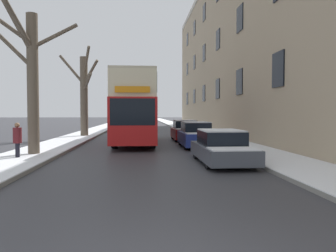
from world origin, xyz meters
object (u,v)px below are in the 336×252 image
Objects in this scene: double_decker_bus at (135,106)px; parked_car_1 at (196,135)px; bare_tree_left_0 at (29,73)px; pedestrian_left_sidewalk at (17,140)px; bare_tree_left_1 at (84,93)px; oncoming_van at (129,120)px; parked_car_0 at (222,148)px; parked_car_2 at (185,131)px.

double_decker_bus is 5.00m from parked_car_1.
double_decker_bus is at bearing 55.91° from bare_tree_left_0.
bare_tree_left_1 is at bearing 162.76° from pedestrian_left_sidewalk.
parked_car_1 is at bearing -76.59° from oncoming_van.
parked_car_0 is 0.81× the size of oncoming_van.
parked_car_0 is 8.50m from pedestrian_left_sidewalk.
pedestrian_left_sidewalk is at bearing -98.75° from oncoming_van.
bare_tree_left_0 is 1.82× the size of parked_car_1.
bare_tree_left_1 is 1.33× the size of oncoming_van.
parked_car_2 is at bearing 124.30° from pedestrian_left_sidewalk.
oncoming_van is at bearing 100.24° from parked_car_0.
bare_tree_left_1 is 1.80× the size of parked_car_1.
oncoming_van reaches higher than parked_car_1.
bare_tree_left_0 reaches higher than parked_car_2.
pedestrian_left_sidewalk is at bearing -149.54° from parked_car_1.
bare_tree_left_0 is at bearing -133.23° from parked_car_2.
bare_tree_left_1 is at bearing 156.27° from parked_car_2.
parked_car_1 is 4.89m from parked_car_2.
double_decker_bus is at bearing 141.58° from parked_car_1.
parked_car_2 is (-0.00, 11.11, 0.07)m from parked_car_0.
oncoming_van is at bearing 156.04° from pedestrian_left_sidewalk.
parked_car_1 is (8.22, 3.85, -3.11)m from bare_tree_left_0.
parked_car_1 is at bearing -38.42° from double_decker_bus.
parked_car_0 is at bearing -16.05° from bare_tree_left_0.
oncoming_van is (3.28, 11.08, -2.38)m from bare_tree_left_1.
parked_car_2 reaches higher than parked_car_0.
double_decker_bus reaches higher than pedestrian_left_sidewalk.
bare_tree_left_1 is at bearing 88.60° from bare_tree_left_0.
parked_car_1 is (-0.00, 6.22, 0.07)m from parked_car_0.
double_decker_bus is 6.77× the size of pedestrian_left_sidewalk.
double_decker_bus is 16.63m from oncoming_van.
bare_tree_left_1 is 11.90m from parked_car_1.
pedestrian_left_sidewalk is (-8.40, 1.28, 0.26)m from parked_car_0.
bare_tree_left_1 reaches higher than parked_car_1.
bare_tree_left_0 is 12.23m from bare_tree_left_1.
bare_tree_left_1 is 1.65× the size of parked_car_0.
bare_tree_left_0 is 9.13m from parked_car_0.
parked_car_1 reaches higher than parked_car_0.
double_decker_bus reaches higher than parked_car_1.
bare_tree_left_0 is at bearing -154.89° from parked_car_1.
double_decker_bus is at bearing 111.84° from parked_car_0.
oncoming_van is at bearing 107.67° from parked_car_2.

